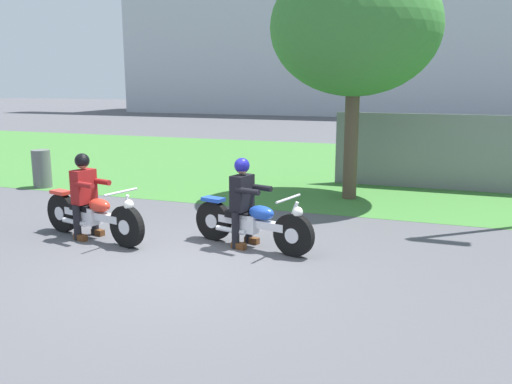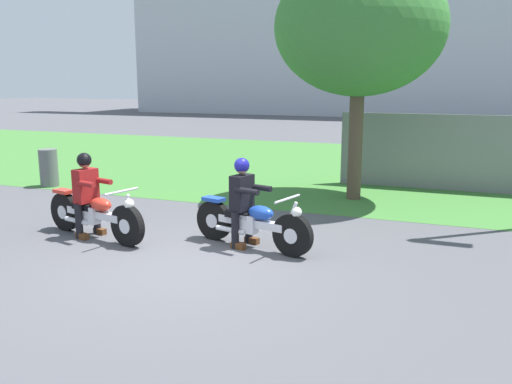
{
  "view_description": "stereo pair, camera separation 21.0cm",
  "coord_description": "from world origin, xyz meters",
  "px_view_note": "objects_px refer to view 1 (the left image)",
  "views": [
    {
      "loc": [
        3.45,
        -6.49,
        2.56
      ],
      "look_at": [
        0.63,
        1.3,
        0.85
      ],
      "focal_mm": 37.78,
      "sensor_mm": 36.0,
      "label": 1
    },
    {
      "loc": [
        3.65,
        -6.42,
        2.56
      ],
      "look_at": [
        0.63,
        1.3,
        0.85
      ],
      "focal_mm": 37.78,
      "sensor_mm": 36.0,
      "label": 2
    }
  ],
  "objects_px": {
    "rider_lead": "(243,195)",
    "trash_can": "(42,169)",
    "tree_roadside": "(355,28)",
    "rider_follow": "(85,189)",
    "motorcycle_lead": "(252,223)",
    "motorcycle_follow": "(93,215)"
  },
  "relations": [
    {
      "from": "motorcycle_lead",
      "to": "motorcycle_follow",
      "type": "height_order",
      "value": "motorcycle_follow"
    },
    {
      "from": "motorcycle_lead",
      "to": "trash_can",
      "type": "bearing_deg",
      "value": 170.67
    },
    {
      "from": "motorcycle_lead",
      "to": "rider_lead",
      "type": "xyz_separation_m",
      "value": [
        -0.16,
        0.04,
        0.42
      ]
    },
    {
      "from": "rider_follow",
      "to": "tree_roadside",
      "type": "bearing_deg",
      "value": 66.04
    },
    {
      "from": "rider_lead",
      "to": "trash_can",
      "type": "bearing_deg",
      "value": 170.46
    },
    {
      "from": "tree_roadside",
      "to": "motorcycle_follow",
      "type": "bearing_deg",
      "value": -126.55
    },
    {
      "from": "motorcycle_follow",
      "to": "trash_can",
      "type": "height_order",
      "value": "trash_can"
    },
    {
      "from": "rider_follow",
      "to": "tree_roadside",
      "type": "height_order",
      "value": "tree_roadside"
    },
    {
      "from": "rider_follow",
      "to": "trash_can",
      "type": "relative_size",
      "value": 1.53
    },
    {
      "from": "motorcycle_lead",
      "to": "tree_roadside",
      "type": "xyz_separation_m",
      "value": [
        0.78,
        4.13,
        3.25
      ]
    },
    {
      "from": "rider_lead",
      "to": "rider_follow",
      "type": "xyz_separation_m",
      "value": [
        -2.62,
        -0.45,
        0.01
      ]
    },
    {
      "from": "rider_follow",
      "to": "rider_lead",
      "type": "bearing_deg",
      "value": 23.86
    },
    {
      "from": "motorcycle_lead",
      "to": "rider_lead",
      "type": "bearing_deg",
      "value": 179.18
    },
    {
      "from": "motorcycle_lead",
      "to": "rider_follow",
      "type": "height_order",
      "value": "rider_follow"
    },
    {
      "from": "rider_lead",
      "to": "motorcycle_follow",
      "type": "relative_size",
      "value": 0.63
    },
    {
      "from": "tree_roadside",
      "to": "trash_can",
      "type": "xyz_separation_m",
      "value": [
        -7.31,
        -1.3,
        -3.19
      ]
    },
    {
      "from": "motorcycle_follow",
      "to": "trash_can",
      "type": "bearing_deg",
      "value": 154.13
    },
    {
      "from": "rider_lead",
      "to": "motorcycle_follow",
      "type": "xyz_separation_m",
      "value": [
        -2.46,
        -0.49,
        -0.42
      ]
    },
    {
      "from": "motorcycle_follow",
      "to": "rider_follow",
      "type": "relative_size",
      "value": 1.58
    },
    {
      "from": "motorcycle_lead",
      "to": "rider_follow",
      "type": "relative_size",
      "value": 1.51
    },
    {
      "from": "trash_can",
      "to": "motorcycle_lead",
      "type": "bearing_deg",
      "value": -23.48
    },
    {
      "from": "rider_follow",
      "to": "trash_can",
      "type": "height_order",
      "value": "rider_follow"
    }
  ]
}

